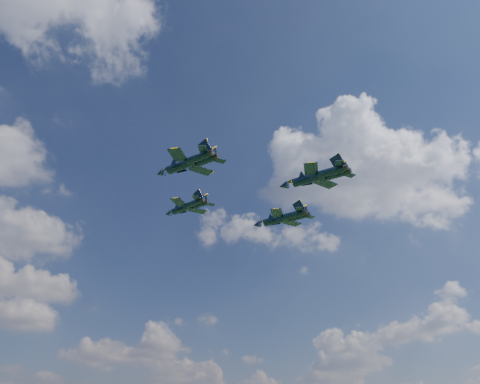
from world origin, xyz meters
name	(u,v)px	position (x,y,z in m)	size (l,w,h in m)	color
jet_lead	(181,209)	(0.69, 22.89, 61.72)	(11.09, 15.05, 3.54)	black
jet_left	(180,166)	(-11.32, 0.92, 59.74)	(11.55, 16.02, 3.79)	black
jet_right	(275,220)	(23.34, 14.11, 61.06)	(12.35, 17.14, 4.06)	black
jet_slot	(307,179)	(12.97, -9.46, 59.56)	(12.09, 16.68, 3.97)	black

